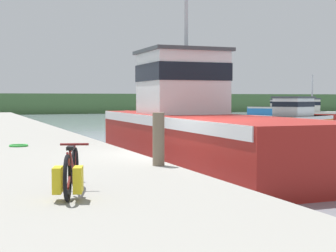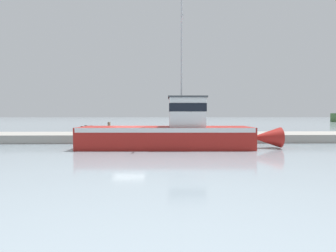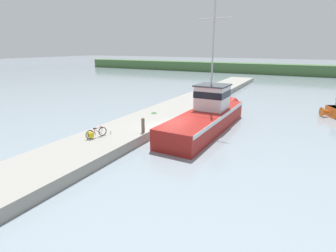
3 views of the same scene
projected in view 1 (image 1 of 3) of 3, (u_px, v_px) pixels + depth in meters
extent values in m
plane|color=#84939E|center=(182.00, 182.00, 13.14)|extent=(320.00, 320.00, 0.00)
cube|color=gray|center=(51.00, 175.00, 11.91)|extent=(4.61, 80.00, 0.73)
cube|color=#426638|center=(213.00, 103.00, 78.08)|extent=(180.00, 5.00, 2.69)
cube|color=maroon|center=(200.00, 140.00, 16.48)|extent=(3.43, 12.65, 1.60)
cone|color=maroon|center=(134.00, 127.00, 23.44)|extent=(1.56, 2.30, 1.52)
cube|color=silver|center=(200.00, 120.00, 16.45)|extent=(3.49, 12.40, 0.32)
cube|color=silver|center=(182.00, 84.00, 17.85)|extent=(2.59, 2.60, 2.10)
cube|color=black|center=(182.00, 73.00, 17.83)|extent=(2.64, 2.66, 0.59)
cube|color=#3D4247|center=(182.00, 51.00, 17.79)|extent=(2.80, 2.81, 0.12)
cube|color=#AD231E|center=(316.00, 117.00, 46.04)|extent=(5.44, 4.36, 0.89)
cone|color=#AD231E|center=(279.00, 116.00, 46.76)|extent=(1.31, 1.27, 0.85)
cube|color=beige|center=(316.00, 113.00, 46.02)|extent=(5.37, 4.32, 0.18)
cube|color=beige|center=(309.00, 106.00, 46.14)|extent=(2.29, 2.08, 1.10)
cube|color=black|center=(309.00, 103.00, 46.13)|extent=(2.34, 2.13, 0.31)
cube|color=#3D4247|center=(309.00, 99.00, 46.11)|extent=(2.47, 2.25, 0.12)
cylinder|color=#B2B2B7|center=(312.00, 86.00, 45.98)|extent=(0.14, 0.14, 2.10)
cylinder|color=#B2B2B7|center=(312.00, 80.00, 45.95)|extent=(0.83, 1.16, 0.10)
cube|color=#236BB2|center=(273.00, 111.00, 63.96)|extent=(5.31, 6.07, 1.02)
cone|color=#236BB2|center=(301.00, 111.00, 62.11)|extent=(1.43, 1.45, 0.97)
cube|color=beige|center=(273.00, 108.00, 63.94)|extent=(5.27, 6.00, 0.20)
cube|color=beige|center=(279.00, 103.00, 63.52)|extent=(2.32, 2.31, 0.82)
cube|color=black|center=(279.00, 102.00, 63.51)|extent=(2.37, 2.36, 0.23)
cube|color=#3D4247|center=(279.00, 100.00, 63.49)|extent=(2.51, 2.49, 0.12)
cube|color=orange|center=(298.00, 124.00, 31.71)|extent=(5.38, 3.99, 1.03)
cone|color=orange|center=(272.00, 126.00, 29.63)|extent=(1.21, 1.26, 0.98)
cube|color=white|center=(298.00, 118.00, 31.69)|extent=(5.30, 3.99, 0.21)
cube|color=white|center=(293.00, 107.00, 31.21)|extent=(2.49, 2.37, 1.08)
cube|color=black|center=(293.00, 104.00, 31.20)|extent=(2.54, 2.42, 0.30)
cube|color=#3D4247|center=(293.00, 97.00, 31.18)|extent=(2.69, 2.56, 0.12)
torus|color=black|center=(68.00, 178.00, 7.07)|extent=(0.25, 0.64, 0.66)
torus|color=black|center=(75.00, 168.00, 8.09)|extent=(0.25, 0.64, 0.66)
cylinder|color=maroon|center=(69.00, 181.00, 7.24)|extent=(0.14, 0.34, 0.18)
cylinder|color=maroon|center=(71.00, 167.00, 7.44)|extent=(0.07, 0.14, 0.50)
cylinder|color=maroon|center=(69.00, 164.00, 7.27)|extent=(0.17, 0.45, 0.37)
cylinder|color=maroon|center=(72.00, 165.00, 7.71)|extent=(0.23, 0.63, 0.50)
cylinder|color=maroon|center=(73.00, 149.00, 7.74)|extent=(0.19, 0.52, 0.05)
cylinder|color=maroon|center=(75.00, 158.00, 8.05)|extent=(0.06, 0.10, 0.33)
cylinder|color=maroon|center=(74.00, 144.00, 8.00)|extent=(0.43, 0.17, 0.04)
cube|color=black|center=(70.00, 148.00, 7.45)|extent=(0.17, 0.26, 0.05)
cube|color=gold|center=(58.00, 180.00, 7.11)|extent=(0.21, 0.34, 0.36)
cube|color=gold|center=(78.00, 180.00, 7.13)|extent=(0.21, 0.34, 0.36)
cylinder|color=#756651|center=(159.00, 139.00, 10.81)|extent=(0.25, 0.25, 1.12)
torus|color=green|center=(19.00, 145.00, 15.08)|extent=(0.55, 0.55, 0.06)
cylinder|color=silver|center=(81.00, 175.00, 8.75)|extent=(0.08, 0.08, 0.24)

